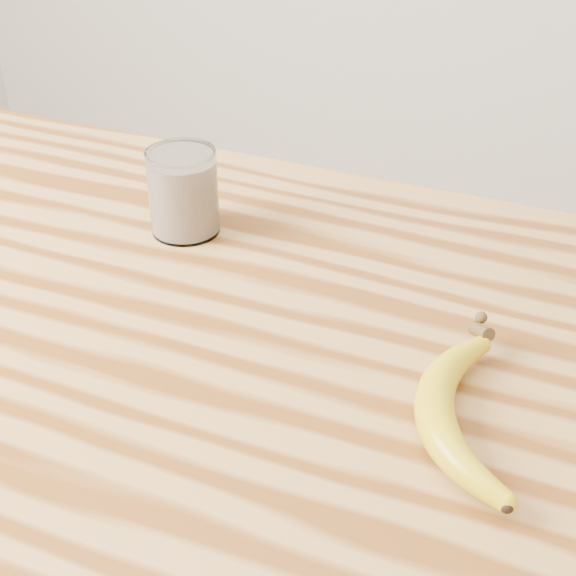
% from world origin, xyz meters
% --- Properties ---
extents(table, '(1.20, 0.80, 0.90)m').
position_xyz_m(table, '(0.00, 0.00, 0.77)').
color(table, '#B17E41').
rests_on(table, ground).
extents(smoothie_glass, '(0.09, 0.09, 0.11)m').
position_xyz_m(smoothie_glass, '(-0.03, 0.16, 0.95)').
color(smoothie_glass, white).
rests_on(smoothie_glass, table).
extents(banana, '(0.19, 0.32, 0.04)m').
position_xyz_m(banana, '(0.35, -0.06, 0.92)').
color(banana, gold).
rests_on(banana, table).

